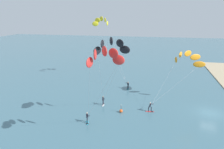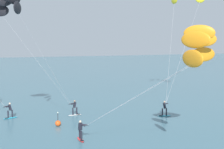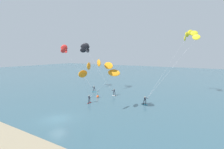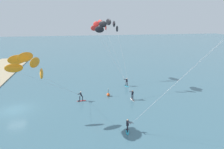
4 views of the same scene
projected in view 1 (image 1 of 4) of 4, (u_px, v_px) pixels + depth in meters
The scene contains 6 objects.
ground_plane at pixel (210, 113), 35.26m from camera, with size 240.00×240.00×0.00m, color #426B7A.
kitesurfer_nearshore at pixel (103, 24), 50.18m from camera, with size 9.51×9.73×15.16m.
kitesurfer_mid_water at pixel (103, 61), 22.76m from camera, with size 8.60×6.81×12.56m.
kitesurfer_far_out at pixel (186, 59), 38.84m from camera, with size 10.01×9.76×9.37m.
kitesurfer_downwind at pixel (111, 49), 28.94m from camera, with size 8.77×5.71×12.82m.
marker_buoy at pixel (121, 111), 35.35m from camera, with size 0.56×0.56×1.38m.
Camera 1 is at (-34.87, 8.94, 15.73)m, focal length 34.35 mm.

